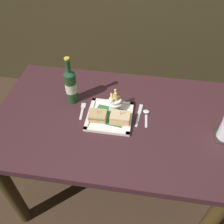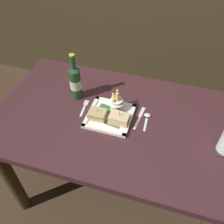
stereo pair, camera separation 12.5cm
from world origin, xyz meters
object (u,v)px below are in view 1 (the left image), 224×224
fries_cup (115,102)px  knife (139,114)px  dining_table (114,134)px  sandwich_half_right (120,118)px  spoon (146,114)px  beer_bottle (71,86)px  square_plate (110,116)px  sandwich_half_left (98,116)px  fork (82,110)px

fries_cup → knife: fries_cup is taller
dining_table → fries_cup: bearing=95.5°
sandwich_half_right → spoon: (0.13, 0.08, -0.03)m
sandwich_half_right → beer_bottle: (-0.28, 0.13, 0.07)m
spoon → dining_table: bearing=-163.3°
square_plate → sandwich_half_right: size_ratio=2.33×
sandwich_half_right → square_plate: bearing=153.7°
square_plate → sandwich_half_left: 0.07m
fries_cup → knife: 0.14m
sandwich_half_left → sandwich_half_right: sandwich_half_right is taller
knife → spoon: 0.04m
beer_bottle → dining_table: bearing=-21.4°
sandwich_half_right → fries_cup: 0.10m
dining_table → fries_cup: 0.20m
dining_table → square_plate: (-0.02, -0.00, 0.14)m
beer_bottle → fork: 0.14m
knife → spoon: size_ratio=1.36×
dining_table → beer_bottle: bearing=158.6°
dining_table → fork: (-0.18, 0.03, 0.13)m
square_plate → spoon: bearing=14.7°
square_plate → beer_bottle: bearing=156.5°
sandwich_half_right → fries_cup: fries_cup is taller
sandwich_half_left → knife: sandwich_half_left is taller
square_plate → sandwich_half_left: sandwich_half_left is taller
dining_table → knife: (0.13, 0.05, 0.13)m
square_plate → spoon: (0.19, 0.05, -0.00)m
sandwich_half_right → fork: 0.22m
sandwich_half_right → spoon: bearing=31.0°
sandwich_half_left → square_plate: bearing=26.3°
fork → knife: size_ratio=0.75×
square_plate → beer_bottle: 0.26m
beer_bottle → spoon: size_ratio=2.29×
beer_bottle → spoon: beer_bottle is taller
fries_cup → square_plate: bearing=-108.7°
square_plate → fries_cup: 0.08m
fork → knife: bearing=3.0°
fries_cup → spoon: 0.18m
beer_bottle → knife: (0.37, -0.05, -0.10)m
fork → sandwich_half_left: bearing=-31.3°
fries_cup → spoon: (0.17, -0.01, -0.05)m
beer_bottle → knife: size_ratio=1.68×
knife → fries_cup: bearing=175.8°
knife → sandwich_half_right: bearing=-141.2°
dining_table → fries_cup: (-0.01, 0.06, 0.19)m
spoon → fries_cup: bearing=177.9°
knife → spoon: (0.04, 0.00, 0.00)m
sandwich_half_left → dining_table: bearing=19.4°
dining_table → fork: fork is taller
dining_table → knife: knife is taller
sandwich_half_left → fork: bearing=148.7°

